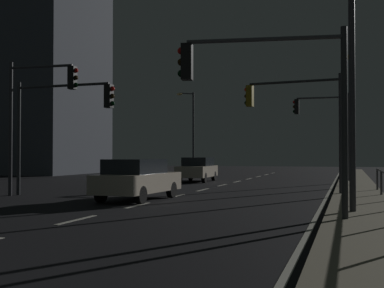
% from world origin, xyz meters
% --- Properties ---
extents(ground_plane, '(112.00, 112.00, 0.00)m').
position_xyz_m(ground_plane, '(0.00, 17.50, 0.00)').
color(ground_plane, black).
rests_on(ground_plane, ground).
extents(sidewalk_right, '(2.01, 77.00, 0.14)m').
position_xyz_m(sidewalk_right, '(7.29, 17.50, 0.07)').
color(sidewalk_right, gray).
rests_on(sidewalk_right, ground).
extents(lane_markings_center, '(0.14, 50.00, 0.01)m').
position_xyz_m(lane_markings_center, '(0.00, 21.00, 0.01)').
color(lane_markings_center, silver).
rests_on(lane_markings_center, ground).
extents(lane_edge_line, '(0.14, 53.00, 0.01)m').
position_xyz_m(lane_edge_line, '(6.04, 22.50, 0.01)').
color(lane_edge_line, silver).
rests_on(lane_edge_line, ground).
extents(car, '(2.05, 4.49, 1.57)m').
position_xyz_m(car, '(-0.83, 14.90, 0.82)').
color(car, beige).
rests_on(car, ground).
extents(car_oncoming, '(2.02, 4.48, 1.57)m').
position_xyz_m(car_oncoming, '(-2.52, 28.49, 0.82)').
color(car_oncoming, beige).
rests_on(car_oncoming, ground).
extents(traffic_light_overhead_east, '(3.46, 0.36, 5.44)m').
position_xyz_m(traffic_light_overhead_east, '(5.45, 29.66, 3.95)').
color(traffic_light_overhead_east, '#4C4C51').
rests_on(traffic_light_overhead_east, sidewalk_right).
extents(traffic_light_far_center, '(3.19, 0.45, 5.70)m').
position_xyz_m(traffic_light_far_center, '(-5.56, 15.31, 3.96)').
color(traffic_light_far_center, '#38383D').
rests_on(traffic_light_far_center, ground).
extents(traffic_light_far_left, '(4.23, 0.67, 5.00)m').
position_xyz_m(traffic_light_far_left, '(4.73, 19.10, 3.69)').
color(traffic_light_far_left, '#38383D').
rests_on(traffic_light_far_left, sidewalk_right).
extents(traffic_light_mid_right, '(4.70, 0.37, 4.89)m').
position_xyz_m(traffic_light_mid_right, '(-4.62, 15.58, 3.49)').
color(traffic_light_mid_right, '#2D3033').
rests_on(traffic_light_mid_right, ground).
extents(traffic_light_near_right, '(4.29, 0.83, 4.82)m').
position_xyz_m(traffic_light_near_right, '(4.88, 9.98, 3.57)').
color(traffic_light_near_right, '#2D3033').
rests_on(traffic_light_near_right, sidewalk_right).
extents(street_lamp_across_street, '(1.54, 1.70, 8.12)m').
position_xyz_m(street_lamp_across_street, '(6.80, 12.30, 4.98)').
color(street_lamp_across_street, '#38383D').
rests_on(street_lamp_across_street, sidewalk_right).
extents(street_lamp_mid_block, '(1.46, 1.22, 7.81)m').
position_xyz_m(street_lamp_mid_block, '(-7.66, 43.38, 4.64)').
color(street_lamp_mid_block, '#2D3033').
rests_on(street_lamp_mid_block, ground).
extents(street_lamp_median, '(0.63, 1.59, 6.85)m').
position_xyz_m(street_lamp_median, '(7.02, 24.97, 4.26)').
color(street_lamp_median, '#38383D').
rests_on(street_lamp_median, sidewalk_right).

